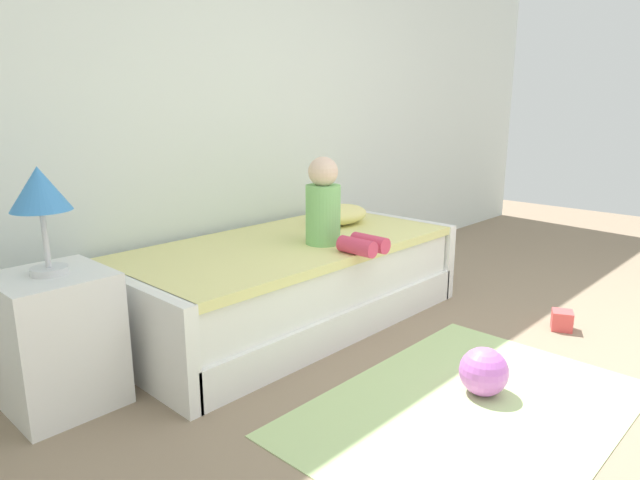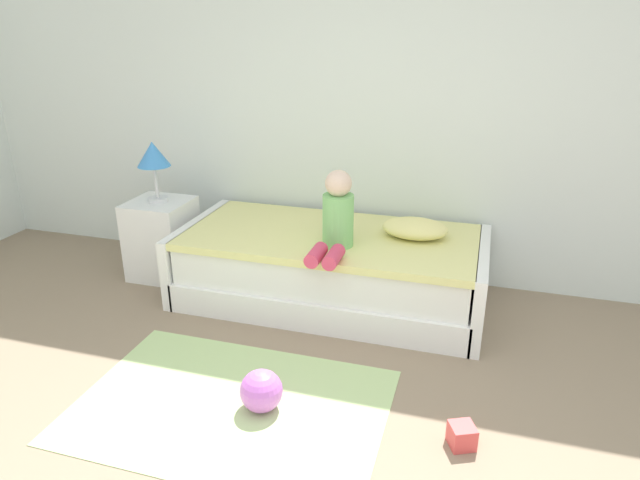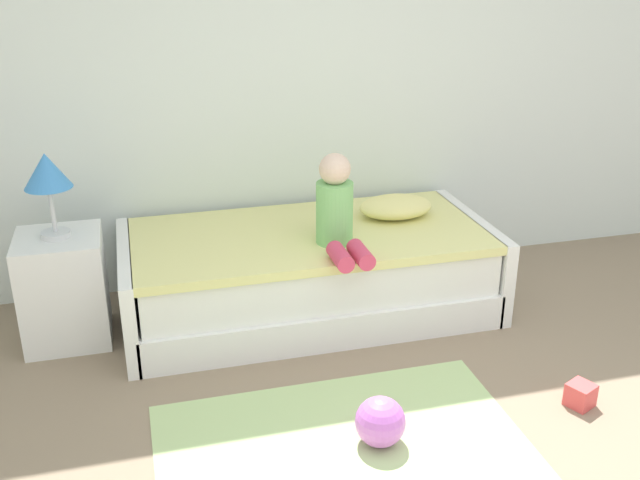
{
  "view_description": "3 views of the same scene",
  "coord_description": "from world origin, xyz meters",
  "px_view_note": "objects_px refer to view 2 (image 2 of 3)",
  "views": [
    {
      "loc": [
        -2.58,
        -0.32,
        1.3
      ],
      "look_at": [
        -0.38,
        1.75,
        0.55
      ],
      "focal_mm": 31.39,
      "sensor_mm": 36.0,
      "label": 1
    },
    {
      "loc": [
        0.59,
        -1.48,
        1.89
      ],
      "look_at": [
        -0.38,
        1.75,
        0.55
      ],
      "focal_mm": 31.72,
      "sensor_mm": 36.0,
      "label": 2
    },
    {
      "loc": [
        -1.31,
        -1.74,
        2.04
      ],
      "look_at": [
        -0.38,
        1.75,
        0.55
      ],
      "focal_mm": 41.11,
      "sensor_mm": 36.0,
      "label": 3
    }
  ],
  "objects_px": {
    "child_figure": "(336,218)",
    "toy_block": "(462,436)",
    "nightstand": "(162,239)",
    "pillow": "(415,228)",
    "toy_ball": "(261,391)",
    "bed": "(330,268)",
    "table_lamp": "(153,157)"
  },
  "relations": [
    {
      "from": "table_lamp",
      "to": "child_figure",
      "type": "relative_size",
      "value": 0.88
    },
    {
      "from": "pillow",
      "to": "toy_ball",
      "type": "bearing_deg",
      "value": -112.3
    },
    {
      "from": "child_figure",
      "to": "pillow",
      "type": "distance_m",
      "value": 0.58
    },
    {
      "from": "child_figure",
      "to": "pillow",
      "type": "height_order",
      "value": "child_figure"
    },
    {
      "from": "child_figure",
      "to": "toy_block",
      "type": "distance_m",
      "value": 1.51
    },
    {
      "from": "bed",
      "to": "toy_block",
      "type": "height_order",
      "value": "bed"
    },
    {
      "from": "pillow",
      "to": "toy_ball",
      "type": "distance_m",
      "value": 1.56
    },
    {
      "from": "bed",
      "to": "toy_block",
      "type": "distance_m",
      "value": 1.62
    },
    {
      "from": "child_figure",
      "to": "toy_ball",
      "type": "height_order",
      "value": "child_figure"
    },
    {
      "from": "toy_block",
      "to": "bed",
      "type": "bearing_deg",
      "value": 128.48
    },
    {
      "from": "bed",
      "to": "nightstand",
      "type": "height_order",
      "value": "nightstand"
    },
    {
      "from": "pillow",
      "to": "toy_ball",
      "type": "relative_size",
      "value": 1.99
    },
    {
      "from": "nightstand",
      "to": "child_figure",
      "type": "relative_size",
      "value": 1.18
    },
    {
      "from": "child_figure",
      "to": "toy_block",
      "type": "bearing_deg",
      "value": -48.84
    },
    {
      "from": "toy_ball",
      "to": "toy_block",
      "type": "distance_m",
      "value": 1.0
    },
    {
      "from": "bed",
      "to": "child_figure",
      "type": "xyz_separation_m",
      "value": [
        0.1,
        -0.23,
        0.46
      ]
    },
    {
      "from": "nightstand",
      "to": "bed",
      "type": "bearing_deg",
      "value": -1.35
    },
    {
      "from": "table_lamp",
      "to": "toy_ball",
      "type": "height_order",
      "value": "table_lamp"
    },
    {
      "from": "child_figure",
      "to": "toy_block",
      "type": "xyz_separation_m",
      "value": [
        0.9,
        -1.03,
        -0.65
      ]
    },
    {
      "from": "nightstand",
      "to": "child_figure",
      "type": "bearing_deg",
      "value": -10.18
    },
    {
      "from": "toy_ball",
      "to": "toy_block",
      "type": "height_order",
      "value": "toy_ball"
    },
    {
      "from": "pillow",
      "to": "toy_ball",
      "type": "height_order",
      "value": "pillow"
    },
    {
      "from": "bed",
      "to": "pillow",
      "type": "xyz_separation_m",
      "value": [
        0.56,
        0.1,
        0.32
      ]
    },
    {
      "from": "bed",
      "to": "pillow",
      "type": "relative_size",
      "value": 4.8
    },
    {
      "from": "child_figure",
      "to": "toy_ball",
      "type": "xyz_separation_m",
      "value": [
        -0.1,
        -1.05,
        -0.59
      ]
    },
    {
      "from": "toy_block",
      "to": "toy_ball",
      "type": "bearing_deg",
      "value": -178.84
    },
    {
      "from": "nightstand",
      "to": "toy_block",
      "type": "xyz_separation_m",
      "value": [
        2.35,
        -1.29,
        -0.24
      ]
    },
    {
      "from": "bed",
      "to": "table_lamp",
      "type": "distance_m",
      "value": 1.52
    },
    {
      "from": "child_figure",
      "to": "toy_ball",
      "type": "distance_m",
      "value": 1.21
    },
    {
      "from": "table_lamp",
      "to": "pillow",
      "type": "height_order",
      "value": "table_lamp"
    },
    {
      "from": "pillow",
      "to": "child_figure",
      "type": "bearing_deg",
      "value": -144.46
    },
    {
      "from": "nightstand",
      "to": "toy_block",
      "type": "relative_size",
      "value": 5.29
    }
  ]
}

